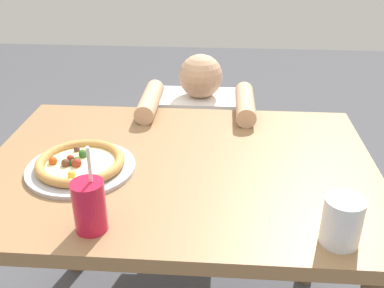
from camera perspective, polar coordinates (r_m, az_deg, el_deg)
name	(u,v)px	position (r m, az deg, el deg)	size (l,w,h in m)	color
dining_table	(180,197)	(1.38, -1.52, -6.80)	(1.16, 0.83, 0.75)	#936D47
pizza_near	(80,164)	(1.32, -14.10, -2.55)	(0.31, 0.31, 0.04)	#B7B7BC
drink_cup_colored	(90,206)	(1.05, -12.97, -7.73)	(0.08, 0.08, 0.22)	red
water_cup_clear	(342,221)	(1.05, 18.66, -9.30)	(0.09, 0.09, 0.11)	silver
diner_seated	(200,162)	(2.03, 1.00, -2.36)	(0.42, 0.53, 0.90)	#333847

